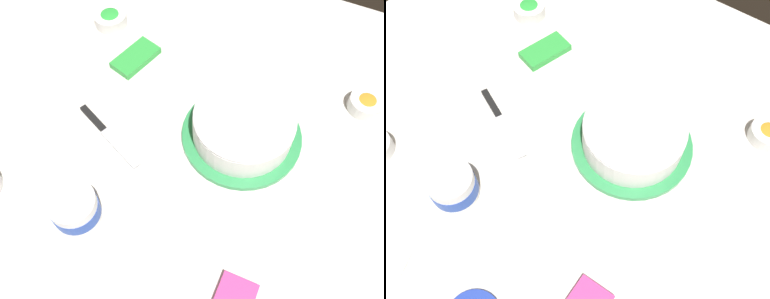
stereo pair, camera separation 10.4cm
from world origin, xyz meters
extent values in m
plane|color=silver|center=(0.00, 0.00, 0.00)|extent=(1.54, 1.54, 0.00)
cylinder|color=#339351|center=(-0.16, 0.14, 0.01)|extent=(0.30, 0.30, 0.01)
cylinder|color=#DBB77A|center=(-0.16, 0.14, 0.04)|extent=(0.23, 0.23, 0.06)
cylinder|color=white|center=(-0.16, 0.14, 0.05)|extent=(0.25, 0.25, 0.07)
ellipsoid|color=white|center=(-0.16, 0.14, 0.09)|extent=(0.25, 0.25, 0.03)
cylinder|color=white|center=(0.20, -0.12, 0.04)|extent=(0.11, 0.11, 0.09)
cylinder|color=#2347B2|center=(0.20, -0.12, 0.04)|extent=(0.11, 0.11, 0.04)
cylinder|color=white|center=(0.20, -0.12, 0.08)|extent=(0.09, 0.09, 0.01)
cube|color=silver|center=(0.00, -0.12, 0.01)|extent=(0.08, 0.14, 0.00)
cube|color=black|center=(-0.05, -0.23, 0.01)|extent=(0.05, 0.09, 0.01)
cylinder|color=white|center=(-0.38, 0.40, 0.02)|extent=(0.09, 0.09, 0.04)
cylinder|color=orange|center=(-0.38, 0.40, 0.02)|extent=(0.08, 0.08, 0.01)
ellipsoid|color=orange|center=(-0.38, 0.40, 0.03)|extent=(0.06, 0.06, 0.02)
cylinder|color=white|center=(-0.37, -0.37, 0.02)|extent=(0.10, 0.10, 0.04)
cylinder|color=green|center=(-0.37, -0.37, 0.03)|extent=(0.08, 0.08, 0.01)
ellipsoid|color=green|center=(-0.37, -0.37, 0.03)|extent=(0.07, 0.07, 0.02)
cube|color=green|center=(-0.28, -0.23, 0.01)|extent=(0.15, 0.11, 0.02)
cube|color=white|center=(0.36, -0.18, 0.00)|extent=(0.19, 0.19, 0.01)
camera|label=1|loc=(0.42, 0.27, 0.93)|focal=40.27mm
camera|label=2|loc=(0.37, 0.36, 0.93)|focal=40.27mm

